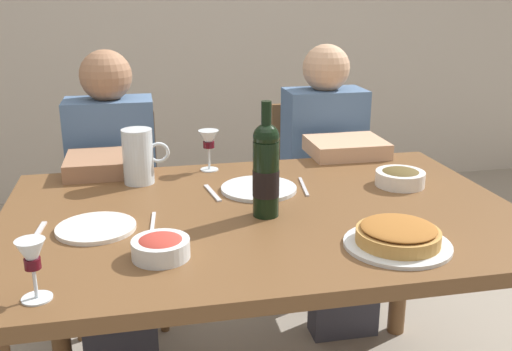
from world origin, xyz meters
TOP-DOWN VIEW (x-y plane):
  - dining_table at (0.00, 0.00)m, footprint 1.50×1.00m
  - wine_bottle at (-0.00, -0.04)m, footprint 0.08×0.08m
  - water_pitcher at (-0.35, 0.33)m, footprint 0.15×0.10m
  - baked_tart at (0.28, -0.31)m, footprint 0.27×0.27m
  - salad_bowl at (-0.31, -0.25)m, footprint 0.14×0.14m
  - olive_bowl at (0.49, 0.13)m, footprint 0.16×0.16m
  - wine_glass_left_diner at (-0.57, -0.40)m, footprint 0.06×0.06m
  - wine_glass_right_diner at (-0.10, 0.43)m, footprint 0.07×0.07m
  - dinner_plate_left_setting at (0.03, 0.17)m, footprint 0.24×0.24m
  - dinner_plate_right_setting at (-0.47, -0.05)m, footprint 0.21×0.21m
  - fork_left_setting at (-0.12, 0.17)m, footprint 0.04×0.16m
  - knife_left_setting at (0.18, 0.17)m, footprint 0.04×0.18m
  - knife_right_setting at (-0.32, -0.05)m, footprint 0.03×0.18m
  - spoon_right_setting at (-0.62, -0.05)m, footprint 0.03×0.16m
  - chair_left at (-0.45, 0.88)m, footprint 0.40×0.40m
  - diner_left at (-0.45, 0.64)m, footprint 0.34×0.50m
  - chair_right at (0.45, 0.92)m, footprint 0.40×0.40m
  - diner_right at (0.45, 0.68)m, footprint 0.34×0.50m

SIDE VIEW (x-z plane):
  - chair_left at x=-0.45m, z-range 0.06..0.93m
  - chair_right at x=0.45m, z-range 0.06..0.93m
  - diner_left at x=-0.45m, z-range 0.04..1.20m
  - diner_right at x=0.45m, z-range 0.04..1.20m
  - dining_table at x=0.00m, z-range 0.29..1.05m
  - fork_left_setting at x=-0.12m, z-range 0.76..0.76m
  - knife_left_setting at x=0.18m, z-range 0.76..0.76m
  - knife_right_setting at x=-0.32m, z-range 0.76..0.76m
  - spoon_right_setting at x=-0.62m, z-range 0.76..0.76m
  - dinner_plate_left_setting at x=0.03m, z-range 0.76..0.77m
  - dinner_plate_right_setting at x=-0.47m, z-range 0.76..0.77m
  - baked_tart at x=0.28m, z-range 0.76..0.82m
  - salad_bowl at x=-0.31m, z-range 0.76..0.82m
  - olive_bowl at x=0.49m, z-range 0.76..0.82m
  - water_pitcher at x=-0.35m, z-range 0.75..0.93m
  - wine_glass_left_diner at x=-0.57m, z-range 0.79..0.92m
  - wine_glass_right_diner at x=-0.10m, z-range 0.79..0.94m
  - wine_bottle at x=0.00m, z-range 0.73..1.06m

